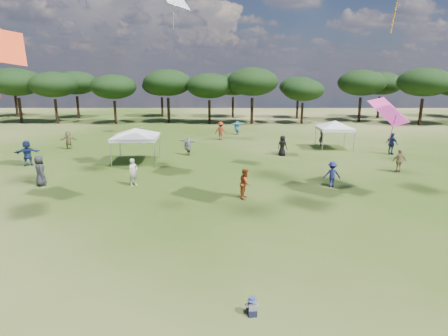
{
  "coord_description": "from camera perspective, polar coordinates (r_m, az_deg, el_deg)",
  "views": [
    {
      "loc": [
        -0.45,
        -7.29,
        6.56
      ],
      "look_at": [
        -0.48,
        6.0,
        3.25
      ],
      "focal_mm": 30.0,
      "sensor_mm": 36.0,
      "label": 1
    }
  ],
  "objects": [
    {
      "name": "tent_right",
      "position": [
        35.27,
        16.59,
        6.73
      ],
      "size": [
        5.9,
        5.9,
        2.89
      ],
      "rotation": [
        0.0,
        0.0,
        -0.01
      ],
      "color": "gray",
      "rests_on": "ground"
    },
    {
      "name": "tent_left",
      "position": [
        29.1,
        -13.36,
        5.69
      ],
      "size": [
        6.72,
        6.72,
        2.98
      ],
      "rotation": [
        0.0,
        0.0,
        0.05
      ],
      "color": "gray",
      "rests_on": "ground"
    },
    {
      "name": "tree_line",
      "position": [
        54.79,
        3.18,
        12.77
      ],
      "size": [
        108.78,
        17.63,
        7.77
      ],
      "color": "black",
      "rests_on": "ground"
    },
    {
      "name": "toddler",
      "position": [
        11.2,
        4.32,
        -20.35
      ],
      "size": [
        0.4,
        0.43,
        0.57
      ],
      "rotation": [
        0.0,
        0.0,
        0.13
      ],
      "color": "black",
      "rests_on": "ground"
    },
    {
      "name": "festival_crowd",
      "position": [
        31.42,
        -4.41,
        3.49
      ],
      "size": [
        30.12,
        23.72,
        1.92
      ],
      "color": "#29292E",
      "rests_on": "ground"
    }
  ]
}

